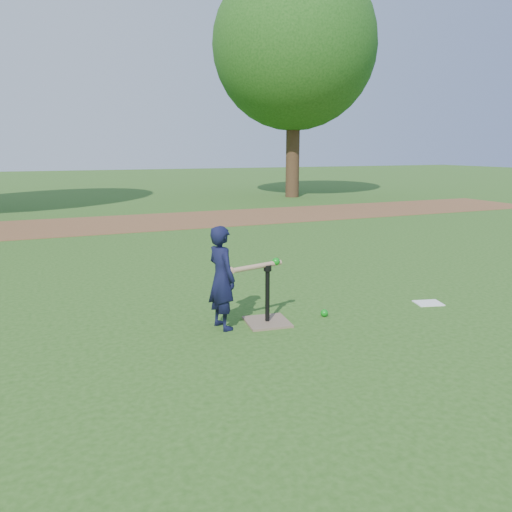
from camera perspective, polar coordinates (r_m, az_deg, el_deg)
name	(u,v)px	position (r m, az deg, el deg)	size (l,w,h in m)	color
ground	(261,315)	(5.46, 0.61, -6.73)	(80.00, 80.00, 0.00)	#285116
dirt_strip	(138,222)	(12.53, -13.29, 3.75)	(24.00, 3.00, 0.01)	brown
child	(222,278)	(4.94, -3.94, -2.50)	(0.38, 0.25, 1.04)	black
wiffle_ball_ground	(324,313)	(5.44, 7.81, -6.47)	(0.08, 0.08, 0.08)	#0C8E15
clipboard	(428,303)	(6.17, 19.09, -5.11)	(0.30, 0.23, 0.01)	white
batting_tee	(267,313)	(5.18, 1.31, -6.50)	(0.48, 0.48, 0.61)	#7D644F
swing_action	(259,266)	(4.98, 0.31, -1.11)	(0.63, 0.20, 0.09)	tan
tree_right	(294,47)	(19.12, 4.40, 22.74)	(5.80, 5.80, 8.21)	#382316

